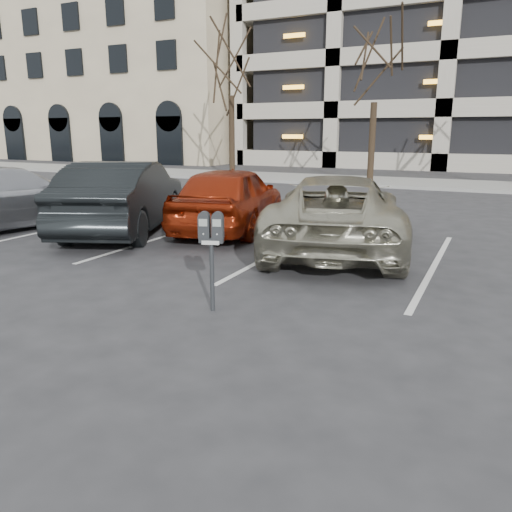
{
  "coord_description": "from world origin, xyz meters",
  "views": [
    {
      "loc": [
        2.27,
        -6.38,
        2.23
      ],
      "look_at": [
        0.0,
        -1.75,
        0.94
      ],
      "focal_mm": 35.0,
      "sensor_mm": 36.0,
      "label": 1
    }
  ],
  "objects_px": {
    "car_dark": "(124,197)",
    "car_silver": "(7,197)",
    "tree_b": "(377,51)",
    "parking_meter": "(211,237)",
    "tree_a": "(231,43)",
    "car_red": "(230,198)",
    "suv_silver": "(337,212)"
  },
  "relations": [
    {
      "from": "car_red",
      "to": "car_dark",
      "type": "relative_size",
      "value": 0.91
    },
    {
      "from": "car_red",
      "to": "car_silver",
      "type": "relative_size",
      "value": 0.87
    },
    {
      "from": "tree_b",
      "to": "suv_silver",
      "type": "height_order",
      "value": "tree_b"
    },
    {
      "from": "parking_meter",
      "to": "tree_a",
      "type": "bearing_deg",
      "value": 99.04
    },
    {
      "from": "tree_a",
      "to": "suv_silver",
      "type": "bearing_deg",
      "value": -54.22
    },
    {
      "from": "tree_a",
      "to": "car_silver",
      "type": "xyz_separation_m",
      "value": [
        1.9,
        -14.48,
        -5.57
      ]
    },
    {
      "from": "car_silver",
      "to": "tree_a",
      "type": "bearing_deg",
      "value": -73.7
    },
    {
      "from": "parking_meter",
      "to": "car_dark",
      "type": "bearing_deg",
      "value": 122.31
    },
    {
      "from": "tree_b",
      "to": "car_red",
      "type": "bearing_deg",
      "value": -91.2
    },
    {
      "from": "parking_meter",
      "to": "suv_silver",
      "type": "height_order",
      "value": "suv_silver"
    },
    {
      "from": "car_dark",
      "to": "car_silver",
      "type": "xyz_separation_m",
      "value": [
        -2.8,
        -0.83,
        -0.07
      ]
    },
    {
      "from": "tree_a",
      "to": "tree_b",
      "type": "xyz_separation_m",
      "value": [
        7.0,
        0.0,
        -0.78
      ]
    },
    {
      "from": "car_silver",
      "to": "car_dark",
      "type": "bearing_deg",
      "value": -154.75
    },
    {
      "from": "car_red",
      "to": "car_dark",
      "type": "distance_m",
      "value": 2.39
    },
    {
      "from": "parking_meter",
      "to": "car_red",
      "type": "relative_size",
      "value": 0.28
    },
    {
      "from": "tree_a",
      "to": "tree_b",
      "type": "relative_size",
      "value": 1.14
    },
    {
      "from": "tree_a",
      "to": "parking_meter",
      "type": "height_order",
      "value": "tree_a"
    },
    {
      "from": "tree_a",
      "to": "suv_silver",
      "type": "relative_size",
      "value": 1.56
    },
    {
      "from": "tree_b",
      "to": "parking_meter",
      "type": "relative_size",
      "value": 6.12
    },
    {
      "from": "tree_a",
      "to": "car_dark",
      "type": "bearing_deg",
      "value": -71.0
    },
    {
      "from": "tree_b",
      "to": "car_silver",
      "type": "relative_size",
      "value": 1.52
    },
    {
      "from": "parking_meter",
      "to": "car_red",
      "type": "xyz_separation_m",
      "value": [
        -2.38,
        4.81,
        -0.21
      ]
    },
    {
      "from": "tree_b",
      "to": "parking_meter",
      "type": "bearing_deg",
      "value": -82.97
    },
    {
      "from": "car_silver",
      "to": "parking_meter",
      "type": "bearing_deg",
      "value": 168.11
    },
    {
      "from": "suv_silver",
      "to": "car_dark",
      "type": "relative_size",
      "value": 1.16
    },
    {
      "from": "tree_a",
      "to": "car_dark",
      "type": "distance_m",
      "value": 15.45
    },
    {
      "from": "tree_b",
      "to": "car_dark",
      "type": "distance_m",
      "value": 14.63
    },
    {
      "from": "tree_a",
      "to": "parking_meter",
      "type": "distance_m",
      "value": 20.19
    },
    {
      "from": "car_dark",
      "to": "car_silver",
      "type": "bearing_deg",
      "value": -6.37
    },
    {
      "from": "parking_meter",
      "to": "car_silver",
      "type": "distance_m",
      "value": 7.72
    },
    {
      "from": "parking_meter",
      "to": "car_dark",
      "type": "xyz_separation_m",
      "value": [
        -4.42,
        3.55,
        -0.16
      ]
    },
    {
      "from": "tree_b",
      "to": "car_dark",
      "type": "relative_size",
      "value": 1.58
    }
  ]
}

